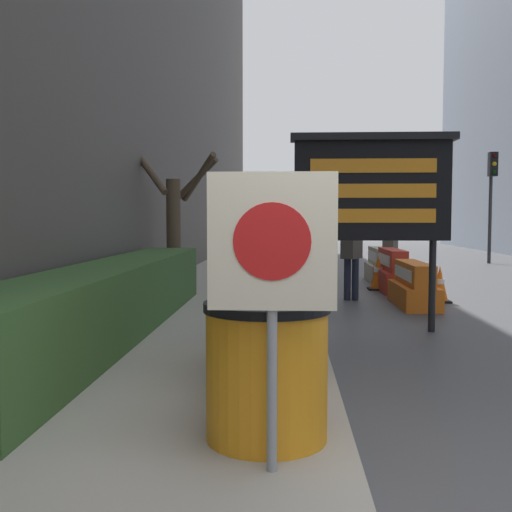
# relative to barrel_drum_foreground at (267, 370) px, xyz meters

# --- Properties ---
(hedge_strip) EXTENTS (0.90, 7.83, 0.88)m
(hedge_strip) POSITION_rel_barrel_drum_foreground_xyz_m (-2.03, 3.46, -0.01)
(hedge_strip) COLOR #335628
(hedge_strip) RESTS_ON sidewalk_left
(bare_tree) EXTENTS (1.84, 2.00, 3.02)m
(bare_tree) POSITION_rel_barrel_drum_foreground_xyz_m (-2.08, 7.93, 1.01)
(bare_tree) COLOR #4C3D2D
(bare_tree) RESTS_ON sidewalk_left
(barrel_drum_foreground) EXTENTS (0.83, 0.83, 0.91)m
(barrel_drum_foreground) POSITION_rel_barrel_drum_foreground_xyz_m (0.00, 0.00, 0.00)
(barrel_drum_foreground) COLOR orange
(barrel_drum_foreground) RESTS_ON sidewalk_left
(barrel_drum_middle) EXTENTS (0.83, 0.83, 0.91)m
(barrel_drum_middle) POSITION_rel_barrel_drum_foreground_xyz_m (-0.05, 1.06, 0.00)
(barrel_drum_middle) COLOR orange
(barrel_drum_middle) RESTS_ON sidewalk_left
(barrel_drum_back) EXTENTS (0.83, 0.83, 0.91)m
(barrel_drum_back) POSITION_rel_barrel_drum_foreground_xyz_m (-0.11, 2.12, 0.00)
(barrel_drum_back) COLOR orange
(barrel_drum_back) RESTS_ON sidewalk_left
(warning_sign) EXTENTS (0.73, 0.08, 1.71)m
(warning_sign) POSITION_rel_barrel_drum_foreground_xyz_m (0.05, -0.53, 0.76)
(warning_sign) COLOR gray
(warning_sign) RESTS_ON sidewalk_left
(message_board) EXTENTS (2.30, 0.36, 2.80)m
(message_board) POSITION_rel_barrel_drum_foreground_xyz_m (1.33, 4.69, 1.40)
(message_board) COLOR black
(message_board) RESTS_ON ground_plane
(jersey_barrier_orange_near) EXTENTS (0.64, 1.88, 0.81)m
(jersey_barrier_orange_near) POSITION_rel_barrel_drum_foreground_xyz_m (2.48, 7.21, -0.27)
(jersey_barrier_orange_near) COLOR orange
(jersey_barrier_orange_near) RESTS_ON ground_plane
(jersey_barrier_red_striped) EXTENTS (0.59, 1.84, 0.93)m
(jersey_barrier_red_striped) POSITION_rel_barrel_drum_foreground_xyz_m (2.48, 9.47, -0.22)
(jersey_barrier_red_striped) COLOR red
(jersey_barrier_red_striped) RESTS_ON ground_plane
(jersey_barrier_cream) EXTENTS (0.50, 1.64, 0.86)m
(jersey_barrier_cream) POSITION_rel_barrel_drum_foreground_xyz_m (2.48, 11.49, -0.25)
(jersey_barrier_cream) COLOR beige
(jersey_barrier_cream) RESTS_ON ground_plane
(traffic_cone_near) EXTENTS (0.34, 0.34, 0.60)m
(traffic_cone_near) POSITION_rel_barrel_drum_foreground_xyz_m (2.92, 11.68, -0.33)
(traffic_cone_near) COLOR black
(traffic_cone_near) RESTS_ON ground_plane
(traffic_cone_mid) EXTENTS (0.40, 0.40, 0.71)m
(traffic_cone_mid) POSITION_rel_barrel_drum_foreground_xyz_m (3.08, 7.72, -0.28)
(traffic_cone_mid) COLOR black
(traffic_cone_mid) RESTS_ON ground_plane
(traffic_cone_far) EXTENTS (0.44, 0.44, 0.79)m
(traffic_cone_far) POSITION_rel_barrel_drum_foreground_xyz_m (2.20, 9.66, -0.24)
(traffic_cone_far) COLOR black
(traffic_cone_far) RESTS_ON ground_plane
(traffic_light_near_curb) EXTENTS (0.28, 0.44, 3.65)m
(traffic_light_near_curb) POSITION_rel_barrel_drum_foreground_xyz_m (1.30, 15.26, 2.03)
(traffic_light_near_curb) COLOR #2D2D30
(traffic_light_near_curb) RESTS_ON ground_plane
(traffic_light_far_side) EXTENTS (0.28, 0.45, 3.91)m
(traffic_light_far_side) POSITION_rel_barrel_drum_foreground_xyz_m (7.34, 17.64, 2.21)
(traffic_light_far_side) COLOR #2D2D30
(traffic_light_far_side) RESTS_ON ground_plane
(pedestrian_worker) EXTENTS (0.45, 0.53, 1.75)m
(pedestrian_worker) POSITION_rel_barrel_drum_foreground_xyz_m (2.75, 11.33, 0.41)
(pedestrian_worker) COLOR #514C42
(pedestrian_worker) RESTS_ON ground_plane
(pedestrian_passerby) EXTENTS (0.46, 0.52, 1.70)m
(pedestrian_passerby) POSITION_rel_barrel_drum_foreground_xyz_m (1.41, 7.93, 0.38)
(pedestrian_passerby) COLOR #23283D
(pedestrian_passerby) RESTS_ON ground_plane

